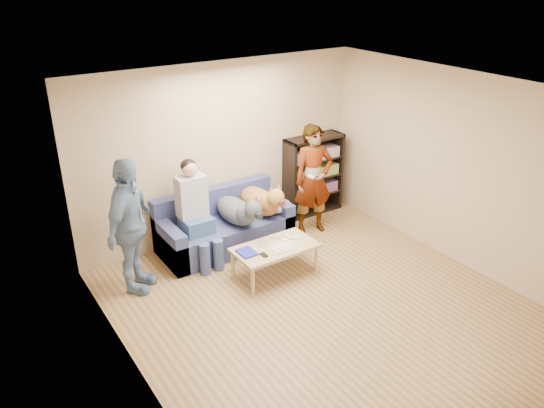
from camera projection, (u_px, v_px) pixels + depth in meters
ground at (327, 310)px, 6.36m from camera, size 5.00×5.00×0.00m
ceiling at (339, 95)px, 5.28m from camera, size 5.00×5.00×0.00m
wall_back at (223, 151)px, 7.71m from camera, size 4.50×0.00×4.50m
wall_left at (135, 273)px, 4.69m from camera, size 0.00×5.00×5.00m
wall_right at (465, 172)px, 6.95m from camera, size 0.00×5.00×5.00m
blanket at (276, 206)px, 7.87m from camera, size 0.47×0.40×0.16m
person_standing_right at (313, 180)px, 7.92m from camera, size 0.69×0.52×1.69m
person_standing_left at (130, 227)px, 6.44m from camera, size 1.02×1.04×1.75m
held_controller at (311, 177)px, 7.60m from camera, size 0.05×0.12×0.03m
notebook_blue at (247, 252)px, 6.76m from camera, size 0.20×0.26×0.03m
papers at (282, 248)px, 6.88m from camera, size 0.26×0.20×0.02m
magazine at (283, 246)px, 6.90m from camera, size 0.22×0.17×0.01m
camera_silver at (262, 243)px, 6.95m from camera, size 0.11×0.06×0.05m
controller_a at (288, 237)px, 7.14m from camera, size 0.04×0.13×0.03m
controller_b at (296, 238)px, 7.12m from camera, size 0.09×0.06×0.03m
headphone_cup_a at (288, 242)px, 7.01m from camera, size 0.07×0.07×0.02m
headphone_cup_b at (285, 240)px, 7.08m from camera, size 0.07×0.07×0.02m
pen_orange at (281, 252)px, 6.80m from camera, size 0.13×0.06×0.01m
pen_black at (275, 238)px, 7.13m from camera, size 0.13×0.08×0.01m
wallet at (264, 255)px, 6.71m from camera, size 0.07×0.12×0.02m
sofa at (224, 228)px, 7.70m from camera, size 1.90×0.85×0.82m
person_seated at (195, 209)px, 7.16m from camera, size 0.40×0.73×1.47m
dog_gray at (238, 211)px, 7.44m from camera, size 0.39×1.24×0.56m
dog_tan at (262, 201)px, 7.74m from camera, size 0.41×1.16×0.59m
coffee_table at (275, 249)px, 6.95m from camera, size 1.10×0.60×0.42m
bookshelf at (313, 173)px, 8.62m from camera, size 1.00×0.34×1.30m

